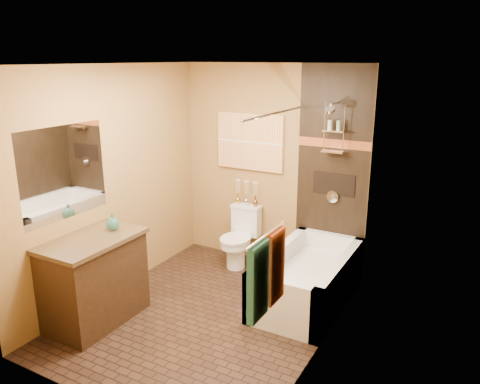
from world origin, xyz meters
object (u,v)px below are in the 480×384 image
Objects in this scene: bathtub at (308,282)px; vanity at (94,279)px; sunset_painting at (250,142)px; toilet at (240,237)px.

bathtub is 2.22m from vanity.
sunset_painting reaches higher than vanity.
vanity is at bearing -141.30° from bathtub.
vanity is at bearing -106.66° from sunset_painting.
sunset_painting is 0.60× the size of bathtub.
vanity is (-1.72, -1.38, 0.23)m from bathtub.
sunset_painting is 1.87m from bathtub.
bathtub is 1.49× the size of vanity.
sunset_painting is at bearing 86.94° from toilet.
sunset_painting is at bearing 73.39° from vanity.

